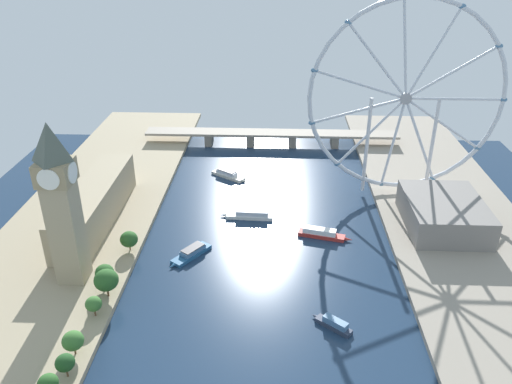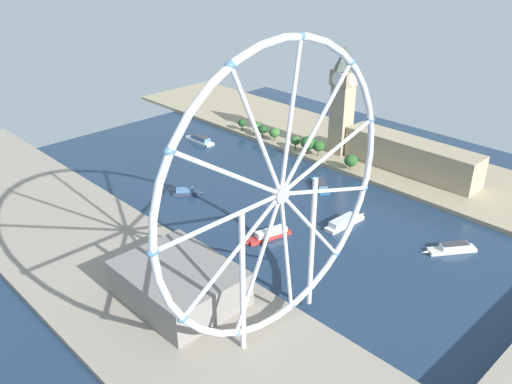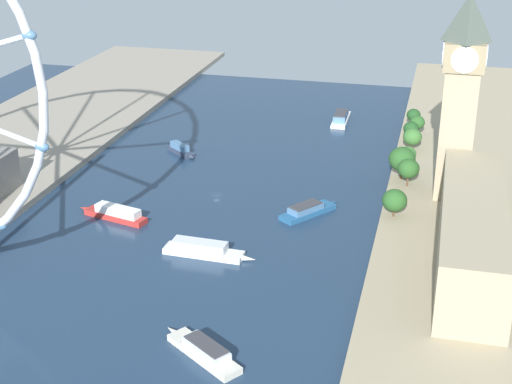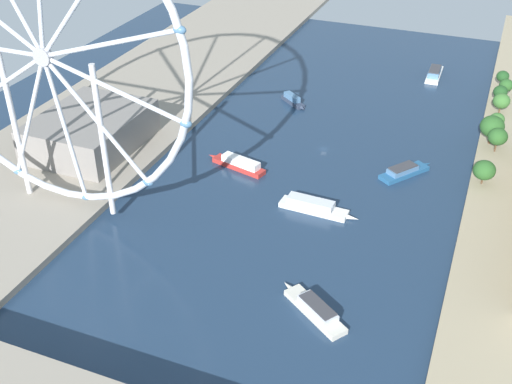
{
  "view_description": "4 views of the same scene",
  "coord_description": "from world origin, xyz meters",
  "px_view_note": "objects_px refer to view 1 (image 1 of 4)",
  "views": [
    {
      "loc": [
        4.66,
        -230.44,
        162.7
      ],
      "look_at": [
        -7.57,
        50.81,
        20.89
      ],
      "focal_mm": 35.78,
      "sensor_mm": 36.0,
      "label": 1
    },
    {
      "loc": [
        229.58,
        224.73,
        166.63
      ],
      "look_at": [
        22.19,
        11.66,
        19.08
      ],
      "focal_mm": 37.86,
      "sensor_mm": 36.0,
      "label": 2
    },
    {
      "loc": [
        -92.02,
        294.57,
        131.98
      ],
      "look_at": [
        -22.81,
        19.58,
        11.88
      ],
      "focal_mm": 53.76,
      "sensor_mm": 36.0,
      "label": 3
    },
    {
      "loc": [
        -73.07,
        276.03,
        155.14
      ],
      "look_at": [
        9.67,
        68.8,
        12.6
      ],
      "focal_mm": 44.57,
      "sensor_mm": 36.0,
      "label": 4
    }
  ],
  "objects_px": {
    "tour_boat_0": "(333,324)",
    "tour_boat_1": "(322,234)",
    "parliament_block": "(95,204)",
    "tour_boat_2": "(250,215)",
    "clock_tower": "(61,203)",
    "riverside_hall": "(444,213)",
    "river_bridge": "(271,135)",
    "tour_boat_5": "(191,253)",
    "tour_boat_3": "(228,175)",
    "ferris_wheel": "(406,99)"
  },
  "relations": [
    {
      "from": "tour_boat_0",
      "to": "tour_boat_5",
      "type": "distance_m",
      "value": 93.82
    },
    {
      "from": "tour_boat_3",
      "to": "tour_boat_5",
      "type": "bearing_deg",
      "value": -60.89
    },
    {
      "from": "clock_tower",
      "to": "tour_boat_5",
      "type": "xyz_separation_m",
      "value": [
        56.43,
        27.37,
        -45.29
      ]
    },
    {
      "from": "parliament_block",
      "to": "tour_boat_0",
      "type": "relative_size",
      "value": 5.49
    },
    {
      "from": "tour_boat_2",
      "to": "riverside_hall",
      "type": "bearing_deg",
      "value": 177.66
    },
    {
      "from": "river_bridge",
      "to": "tour_boat_0",
      "type": "relative_size",
      "value": 11.51
    },
    {
      "from": "clock_tower",
      "to": "river_bridge",
      "type": "bearing_deg",
      "value": 63.85
    },
    {
      "from": "tour_boat_1",
      "to": "tour_boat_5",
      "type": "height_order",
      "value": "tour_boat_1"
    },
    {
      "from": "tour_boat_3",
      "to": "tour_boat_5",
      "type": "relative_size",
      "value": 1.06
    },
    {
      "from": "ferris_wheel",
      "to": "tour_boat_5",
      "type": "distance_m",
      "value": 167.33
    },
    {
      "from": "parliament_block",
      "to": "river_bridge",
      "type": "relative_size",
      "value": 0.48
    },
    {
      "from": "ferris_wheel",
      "to": "clock_tower",
      "type": "bearing_deg",
      "value": -149.45
    },
    {
      "from": "ferris_wheel",
      "to": "tour_boat_0",
      "type": "height_order",
      "value": "ferris_wheel"
    },
    {
      "from": "tour_boat_0",
      "to": "tour_boat_1",
      "type": "xyz_separation_m",
      "value": [
        0.19,
        79.7,
        0.22
      ]
    },
    {
      "from": "parliament_block",
      "to": "tour_boat_5",
      "type": "bearing_deg",
      "value": -26.75
    },
    {
      "from": "parliament_block",
      "to": "tour_boat_0",
      "type": "height_order",
      "value": "parliament_block"
    },
    {
      "from": "clock_tower",
      "to": "parliament_block",
      "type": "distance_m",
      "value": 68.26
    },
    {
      "from": "parliament_block",
      "to": "tour_boat_3",
      "type": "bearing_deg",
      "value": 44.52
    },
    {
      "from": "parliament_block",
      "to": "tour_boat_5",
      "type": "xyz_separation_m",
      "value": [
        64.0,
        -32.25,
        -12.91
      ]
    },
    {
      "from": "clock_tower",
      "to": "ferris_wheel",
      "type": "relative_size",
      "value": 0.66
    },
    {
      "from": "clock_tower",
      "to": "riverside_hall",
      "type": "height_order",
      "value": "clock_tower"
    },
    {
      "from": "clock_tower",
      "to": "tour_boat_5",
      "type": "relative_size",
      "value": 3.1
    },
    {
      "from": "clock_tower",
      "to": "parliament_block",
      "type": "xyz_separation_m",
      "value": [
        -7.57,
        59.62,
        -32.37
      ]
    },
    {
      "from": "tour_boat_1",
      "to": "tour_boat_2",
      "type": "distance_m",
      "value": 49.4
    },
    {
      "from": "ferris_wheel",
      "to": "tour_boat_3",
      "type": "relative_size",
      "value": 4.44
    },
    {
      "from": "ferris_wheel",
      "to": "riverside_hall",
      "type": "distance_m",
      "value": 76.79
    },
    {
      "from": "riverside_hall",
      "to": "tour_boat_2",
      "type": "height_order",
      "value": "riverside_hall"
    },
    {
      "from": "tour_boat_5",
      "to": "clock_tower",
      "type": "bearing_deg",
      "value": -28.44
    },
    {
      "from": "tour_boat_0",
      "to": "tour_boat_3",
      "type": "bearing_deg",
      "value": -30.19
    },
    {
      "from": "tour_boat_0",
      "to": "tour_boat_1",
      "type": "bearing_deg",
      "value": -51.81
    },
    {
      "from": "tour_boat_5",
      "to": "ferris_wheel",
      "type": "bearing_deg",
      "value": 158.15
    },
    {
      "from": "clock_tower",
      "to": "tour_boat_5",
      "type": "bearing_deg",
      "value": 25.87
    },
    {
      "from": "riverside_hall",
      "to": "river_bridge",
      "type": "xyz_separation_m",
      "value": [
        -107.16,
        138.96,
        -2.83
      ]
    },
    {
      "from": "river_bridge",
      "to": "tour_boat_3",
      "type": "distance_m",
      "value": 75.3
    },
    {
      "from": "riverside_hall",
      "to": "tour_boat_3",
      "type": "relative_size",
      "value": 1.98
    },
    {
      "from": "tour_boat_1",
      "to": "tour_boat_2",
      "type": "height_order",
      "value": "tour_boat_1"
    },
    {
      "from": "ferris_wheel",
      "to": "river_bridge",
      "type": "distance_m",
      "value": 139.98
    },
    {
      "from": "clock_tower",
      "to": "river_bridge",
      "type": "relative_size",
      "value": 0.39
    },
    {
      "from": "riverside_hall",
      "to": "tour_boat_1",
      "type": "relative_size",
      "value": 1.77
    },
    {
      "from": "parliament_block",
      "to": "ferris_wheel",
      "type": "height_order",
      "value": "ferris_wheel"
    },
    {
      "from": "tour_boat_1",
      "to": "tour_boat_2",
      "type": "bearing_deg",
      "value": 168.2
    },
    {
      "from": "tour_boat_1",
      "to": "riverside_hall",
      "type": "bearing_deg",
      "value": 23.3
    },
    {
      "from": "ferris_wheel",
      "to": "tour_boat_3",
      "type": "bearing_deg",
      "value": 168.65
    },
    {
      "from": "parliament_block",
      "to": "tour_boat_2",
      "type": "xyz_separation_m",
      "value": [
        94.83,
        12.8,
        -12.56
      ]
    },
    {
      "from": "tour_boat_5",
      "to": "tour_boat_0",
      "type": "bearing_deg",
      "value": 88.78
    },
    {
      "from": "tour_boat_0",
      "to": "tour_boat_2",
      "type": "relative_size",
      "value": 0.53
    },
    {
      "from": "river_bridge",
      "to": "tour_boat_1",
      "type": "relative_size",
      "value": 6.63
    },
    {
      "from": "clock_tower",
      "to": "tour_boat_1",
      "type": "bearing_deg",
      "value": 21.08
    },
    {
      "from": "clock_tower",
      "to": "tour_boat_0",
      "type": "xyz_separation_m",
      "value": [
        131.45,
        -28.96,
        -45.06
      ]
    },
    {
      "from": "parliament_block",
      "to": "river_bridge",
      "type": "bearing_deg",
      "value": 53.12
    }
  ]
}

